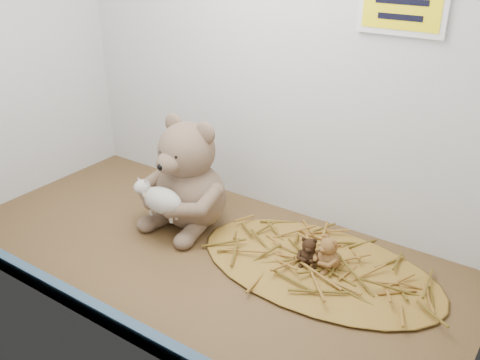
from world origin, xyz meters
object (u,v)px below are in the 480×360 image
Objects in this scene: main_teddy at (190,173)px; toy_lamb at (162,201)px; mini_teddy_tan at (329,252)px; mini_teddy_brown at (309,250)px.

toy_lamb is at bearing -86.80° from main_teddy.
mini_teddy_tan is (37.84, 10.78, -5.78)cm from toy_lamb.
mini_teddy_tan is (37.84, 0.73, -9.02)cm from main_teddy.
toy_lamb reaches higher than mini_teddy_brown.
main_teddy is at bearing -151.60° from mini_teddy_tan.
main_teddy reaches higher than toy_lamb.
toy_lamb is 39.77cm from mini_teddy_tan.
toy_lamb is 1.75× the size of mini_teddy_tan.
mini_teddy_brown is (33.41, 9.96, -6.46)cm from toy_lamb.
toy_lamb is (0.00, -10.05, -3.24)cm from main_teddy.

